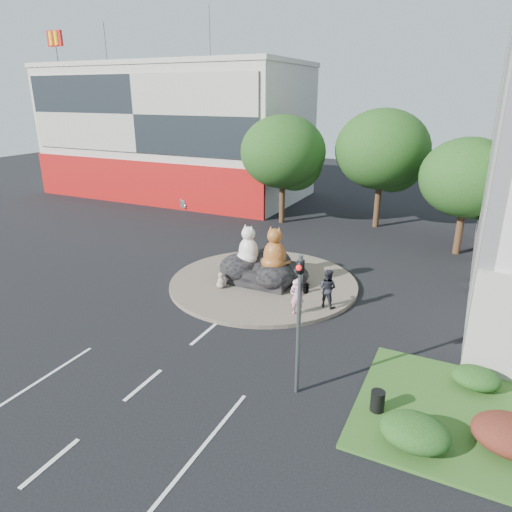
{
  "coord_description": "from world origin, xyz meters",
  "views": [
    {
      "loc": [
        9.53,
        -10.5,
        9.71
      ],
      "look_at": [
        0.11,
        8.87,
        2.0
      ],
      "focal_mm": 32.0,
      "sensor_mm": 36.0,
      "label": 1
    }
  ],
  "objects_px": {
    "kitten_white": "(295,287)",
    "parked_car": "(173,198)",
    "cat_tabby": "(275,248)",
    "pedestrian_dark": "(327,288)",
    "litter_bin": "(378,401)",
    "kitten_calico": "(221,280)",
    "pedestrian_pink": "(297,296)",
    "cat_white": "(248,244)"
  },
  "relations": [
    {
      "from": "pedestrian_dark",
      "to": "cat_white",
      "type": "bearing_deg",
      "value": -6.68
    },
    {
      "from": "cat_tabby",
      "to": "kitten_calico",
      "type": "bearing_deg",
      "value": -146.41
    },
    {
      "from": "pedestrian_pink",
      "to": "cat_white",
      "type": "bearing_deg",
      "value": -69.36
    },
    {
      "from": "pedestrian_dark",
      "to": "parked_car",
      "type": "distance_m",
      "value": 23.84
    },
    {
      "from": "cat_tabby",
      "to": "kitten_calico",
      "type": "relative_size",
      "value": 2.69
    },
    {
      "from": "parked_car",
      "to": "pedestrian_dark",
      "type": "bearing_deg",
      "value": -117.97
    },
    {
      "from": "kitten_white",
      "to": "parked_car",
      "type": "relative_size",
      "value": 0.18
    },
    {
      "from": "pedestrian_pink",
      "to": "pedestrian_dark",
      "type": "xyz_separation_m",
      "value": [
        1.01,
        1.28,
        0.07
      ]
    },
    {
      "from": "parked_car",
      "to": "kitten_calico",
      "type": "bearing_deg",
      "value": -128.31
    },
    {
      "from": "pedestrian_dark",
      "to": "litter_bin",
      "type": "xyz_separation_m",
      "value": [
        3.72,
        -6.41,
        -0.66
      ]
    },
    {
      "from": "cat_tabby",
      "to": "parked_car",
      "type": "distance_m",
      "value": 20.54
    },
    {
      "from": "kitten_white",
      "to": "parked_car",
      "type": "height_order",
      "value": "parked_car"
    },
    {
      "from": "cat_tabby",
      "to": "parked_car",
      "type": "xyz_separation_m",
      "value": [
        -15.79,
        13.06,
        -1.51
      ]
    },
    {
      "from": "kitten_calico",
      "to": "pedestrian_dark",
      "type": "relative_size",
      "value": 0.46
    },
    {
      "from": "kitten_white",
      "to": "pedestrian_dark",
      "type": "bearing_deg",
      "value": -67.76
    },
    {
      "from": "kitten_calico",
      "to": "litter_bin",
      "type": "xyz_separation_m",
      "value": [
        9.32,
        -6.17,
        -0.16
      ]
    },
    {
      "from": "cat_white",
      "to": "kitten_calico",
      "type": "bearing_deg",
      "value": -99.96
    },
    {
      "from": "pedestrian_pink",
      "to": "litter_bin",
      "type": "height_order",
      "value": "pedestrian_pink"
    },
    {
      "from": "cat_white",
      "to": "litter_bin",
      "type": "relative_size",
      "value": 3.09
    },
    {
      "from": "parked_car",
      "to": "pedestrian_pink",
      "type": "bearing_deg",
      "value": -121.9
    },
    {
      "from": "pedestrian_dark",
      "to": "parked_car",
      "type": "relative_size",
      "value": 0.41
    },
    {
      "from": "pedestrian_pink",
      "to": "pedestrian_dark",
      "type": "height_order",
      "value": "pedestrian_dark"
    },
    {
      "from": "cat_white",
      "to": "pedestrian_dark",
      "type": "relative_size",
      "value": 1.15
    },
    {
      "from": "cat_white",
      "to": "kitten_calico",
      "type": "relative_size",
      "value": 2.52
    },
    {
      "from": "kitten_calico",
      "to": "cat_tabby",
      "type": "bearing_deg",
      "value": 58.11
    },
    {
      "from": "kitten_calico",
      "to": "pedestrian_dark",
      "type": "height_order",
      "value": "pedestrian_dark"
    },
    {
      "from": "parked_car",
      "to": "litter_bin",
      "type": "bearing_deg",
      "value": -123.35
    },
    {
      "from": "cat_white",
      "to": "kitten_calico",
      "type": "distance_m",
      "value": 2.38
    },
    {
      "from": "cat_tabby",
      "to": "pedestrian_dark",
      "type": "height_order",
      "value": "cat_tabby"
    },
    {
      "from": "kitten_white",
      "to": "pedestrian_dark",
      "type": "xyz_separation_m",
      "value": [
        1.82,
        -0.6,
        0.52
      ]
    },
    {
      "from": "kitten_calico",
      "to": "kitten_white",
      "type": "bearing_deg",
      "value": 37.91
    },
    {
      "from": "parked_car",
      "to": "litter_bin",
      "type": "distance_m",
      "value": 30.8
    },
    {
      "from": "kitten_calico",
      "to": "cat_white",
      "type": "bearing_deg",
      "value": 90.15
    },
    {
      "from": "pedestrian_dark",
      "to": "cat_tabby",
      "type": "bearing_deg",
      "value": -11.78
    },
    {
      "from": "pedestrian_pink",
      "to": "litter_bin",
      "type": "bearing_deg",
      "value": 98.41
    },
    {
      "from": "kitten_calico",
      "to": "parked_car",
      "type": "height_order",
      "value": "parked_car"
    },
    {
      "from": "cat_tabby",
      "to": "kitten_calico",
      "type": "height_order",
      "value": "cat_tabby"
    },
    {
      "from": "cat_tabby",
      "to": "pedestrian_pink",
      "type": "height_order",
      "value": "cat_tabby"
    },
    {
      "from": "litter_bin",
      "to": "cat_white",
      "type": "bearing_deg",
      "value": 137.58
    },
    {
      "from": "kitten_calico",
      "to": "parked_car",
      "type": "distance_m",
      "value": 19.82
    },
    {
      "from": "kitten_white",
      "to": "pedestrian_pink",
      "type": "relative_size",
      "value": 0.48
    },
    {
      "from": "litter_bin",
      "to": "kitten_calico",
      "type": "bearing_deg",
      "value": 146.49
    }
  ]
}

